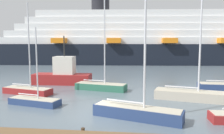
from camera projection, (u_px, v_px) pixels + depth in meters
The scene contains 8 objects.
ground_plane at pixel (96, 115), 18.35m from camera, with size 600.00×600.00×0.00m, color slate.
sailboat_0 at pixel (101, 85), 28.20m from camera, with size 6.62×3.16×12.41m.
sailboat_1 at pixel (35, 101), 21.44m from camera, with size 5.26×2.62×7.31m.
sailboat_3 at pixel (192, 93), 23.19m from camera, with size 7.71×3.74×14.11m.
sailboat_4 at pixel (28, 90), 26.01m from camera, with size 6.10×3.11×10.36m.
sailboat_5 at pixel (137, 111), 17.53m from camera, with size 7.14×3.73×10.48m.
fishing_boat_0 at pixel (63, 75), 32.30m from camera, with size 8.27×2.79×6.84m.
cruise_ship at pixel (163, 41), 64.46m from camera, with size 101.59×21.36×19.67m.
Camera 1 is at (3.21, -17.59, 5.88)m, focal length 36.23 mm.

